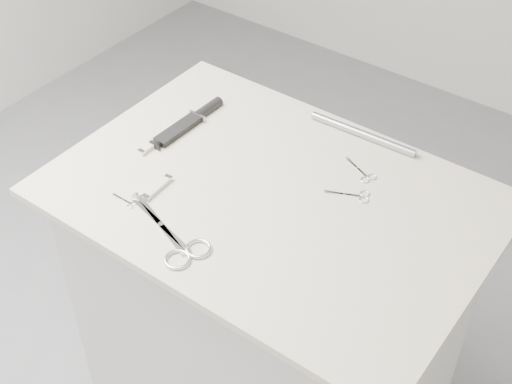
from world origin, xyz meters
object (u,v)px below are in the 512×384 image
Objects in this scene: large_shears at (178,243)px; sheathed_knife at (192,120)px; plinth at (269,321)px; pocket_knife_a at (158,188)px; metal_rail at (362,134)px; embroidery_scissors_b at (363,173)px; tiny_scissors at (127,202)px; pocket_knife_b at (153,145)px; embroidery_scissors_a at (355,196)px.

sheathed_knife is (-0.26, 0.35, 0.01)m from large_shears.
pocket_knife_a is at bearing -146.55° from plinth.
metal_rail reaches higher than pocket_knife_a.
embroidery_scissors_b is at bearing -50.05° from pocket_knife_a.
pocket_knife_b is (-0.09, 0.19, 0.00)m from tiny_scissors.
plinth is at bearing -170.93° from embroidery_scissors_a.
metal_rail reaches higher than large_shears.
pocket_knife_b is (-0.27, 0.22, 0.00)m from large_shears.
sheathed_knife is (-0.46, -0.08, 0.01)m from embroidery_scissors_b.
plinth is at bearing -59.60° from pocket_knife_a.
large_shears is 2.57× the size of embroidery_scissors_b.
metal_rail is at bearing 94.64° from large_shears.
plinth is at bearing 92.60° from large_shears.
pocket_knife_b is (-0.34, -0.03, 0.48)m from plinth.
embroidery_scissors_a is at bearing 38.44° from tiny_scissors.
pocket_knife_b reaches higher than embroidery_scissors_b.
large_shears reaches higher than tiny_scissors.
large_shears is at bearing -127.48° from pocket_knife_a.
embroidery_scissors_b is at bearing 46.46° from tiny_scissors.
embroidery_scissors_a is 1.04× the size of embroidery_scissors_b.
embroidery_scissors_a is (0.16, 0.11, 0.47)m from plinth.
metal_rail is (0.13, 0.56, 0.01)m from large_shears.
tiny_scissors is (-0.41, -0.33, -0.00)m from embroidery_scissors_a.
embroidery_scissors_b is (0.13, 0.19, 0.47)m from plinth.
pocket_knife_b is at bearing -131.94° from embroidery_scissors_b.
metal_rail is at bearing 91.27° from embroidery_scissors_a.
large_shears is at bearing -125.02° from pocket_knife_b.
metal_rail is (-0.07, 0.12, 0.01)m from embroidery_scissors_b.
pocket_knife_b is at bearing -139.23° from metal_rail.
embroidery_scissors_b is at bearing -61.60° from pocket_knife_b.
metal_rail is (0.28, 0.46, 0.00)m from pocket_knife_a.
large_shears is 1.08× the size of sheathed_knife.
plinth is 3.09× the size of metal_rail.
pocket_knife_a is (0.03, 0.07, 0.00)m from tiny_scissors.
pocket_knife_a reaches higher than large_shears.
pocket_knife_a is 1.09× the size of pocket_knife_b.
pocket_knife_b is (-0.47, -0.22, 0.00)m from embroidery_scissors_b.
large_shears is 2.70× the size of pocket_knife_a.
large_shears is 0.18m from tiny_scissors.
sheathed_knife reaches higher than plinth.
tiny_scissors is (-0.18, 0.03, -0.00)m from large_shears.
tiny_scissors is 0.29× the size of sheathed_knife.
pocket_knife_b is 0.53m from metal_rail.
embroidery_scissors_a is 0.35× the size of metal_rail.
sheathed_knife is 0.14m from pocket_knife_b.
embroidery_scissors_b is at bearing 54.04° from plinth.
large_shears is 0.87× the size of metal_rail.
embroidery_scissors_a is at bearing -59.56° from pocket_knife_a.
sheathed_knife is at bearing 143.56° from large_shears.
embroidery_scissors_b is at bearing -78.14° from sheathed_knife.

